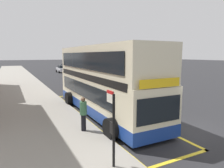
# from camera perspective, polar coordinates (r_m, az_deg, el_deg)

# --- Properties ---
(ground_plane) EXTENTS (260.00, 260.00, 0.00)m
(ground_plane) POSITION_cam_1_polar(r_m,az_deg,el_deg) (40.13, -15.73, 2.42)
(ground_plane) COLOR #28282B
(pavement_near) EXTENTS (6.00, 76.00, 0.14)m
(pavement_near) POSITION_cam_1_polar(r_m,az_deg,el_deg) (39.36, -25.76, 1.91)
(pavement_near) COLOR gray
(pavement_near) RESTS_ON ground
(double_decker_bus) EXTENTS (3.28, 11.35, 4.40)m
(double_decker_bus) POSITION_cam_1_polar(r_m,az_deg,el_deg) (13.21, -2.73, 0.48)
(double_decker_bus) COLOR beige
(double_decker_bus) RESTS_ON ground
(bus_bay_markings) EXTENTS (3.14, 13.63, 0.01)m
(bus_bay_markings) POSITION_cam_1_polar(r_m,az_deg,el_deg) (13.58, -2.43, -8.20)
(bus_bay_markings) COLOR yellow
(bus_bay_markings) RESTS_ON ground
(bus_stop_sign) EXTENTS (0.09, 0.51, 2.54)m
(bus_stop_sign) POSITION_cam_1_polar(r_m,az_deg,el_deg) (6.72, 0.17, -10.80)
(bus_stop_sign) COLOR black
(bus_stop_sign) RESTS_ON pavement_near
(parked_car_teal_behind) EXTENTS (2.09, 4.20, 1.62)m
(parked_car_teal_behind) POSITION_cam_1_polar(r_m,az_deg,el_deg) (36.62, -10.58, 3.32)
(parked_car_teal_behind) COLOR #196066
(parked_car_teal_behind) RESTS_ON ground
(parked_car_black_ahead) EXTENTS (2.09, 4.20, 1.62)m
(parked_car_black_ahead) POSITION_cam_1_polar(r_m,az_deg,el_deg) (53.81, -13.30, 4.77)
(parked_car_black_ahead) COLOR black
(parked_car_black_ahead) RESTS_ON ground
(parked_car_white_across) EXTENTS (2.09, 4.20, 1.62)m
(parked_car_white_across) POSITION_cam_1_polar(r_m,az_deg,el_deg) (45.78, -13.95, 4.17)
(parked_car_white_across) COLOR silver
(parked_car_white_across) RESTS_ON ground
(pedestrian_waiting_near_sign) EXTENTS (0.34, 0.34, 1.67)m
(pedestrian_waiting_near_sign) POSITION_cam_1_polar(r_m,az_deg,el_deg) (10.03, -8.12, -8.05)
(pedestrian_waiting_near_sign) COLOR black
(pedestrian_waiting_near_sign) RESTS_ON pavement_near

